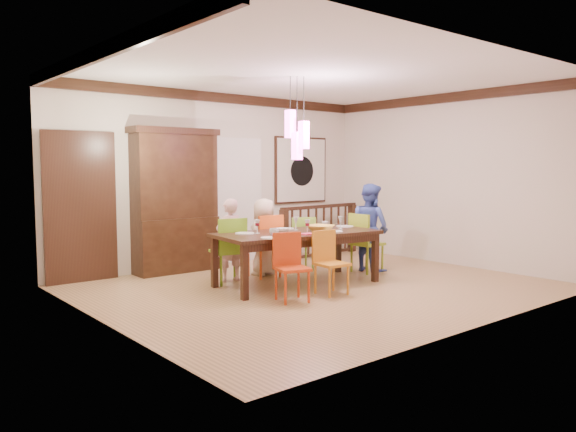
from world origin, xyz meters
TOP-DOWN VIEW (x-y plane):
  - floor at (0.00, 0.00)m, footprint 6.00×6.00m
  - ceiling at (0.00, 0.00)m, footprint 6.00×6.00m
  - wall_back at (0.00, 2.50)m, footprint 6.00×0.00m
  - wall_left at (-3.00, 0.00)m, footprint 0.00×5.00m
  - wall_right at (3.00, 0.00)m, footprint 0.00×5.00m
  - crown_molding at (0.00, 0.00)m, footprint 6.00×5.00m
  - panel_door at (-2.40, 2.45)m, footprint 1.04×0.07m
  - white_doorway at (0.35, 2.46)m, footprint 0.97×0.05m
  - painting at (1.80, 2.46)m, footprint 1.25×0.06m
  - pendant_cluster at (-0.12, 0.32)m, footprint 0.27×0.21m
  - dining_table at (-0.12, 0.32)m, footprint 2.41×1.32m
  - chair_far_left at (-0.82, 1.02)m, footprint 0.50×0.50m
  - chair_far_mid at (-0.14, 1.07)m, footprint 0.46×0.46m
  - chair_far_right at (0.64, 1.14)m, footprint 0.51×0.51m
  - chair_near_left at (-0.82, -0.41)m, footprint 0.47×0.47m
  - chair_near_mid at (-0.17, -0.44)m, footprint 0.41×0.41m
  - chair_end_right at (1.34, 0.33)m, footprint 0.43×0.43m
  - china_hutch at (-0.97, 2.30)m, footprint 1.43×0.46m
  - balustrade at (1.83, 1.95)m, footprint 1.99×0.24m
  - person_far_left at (-0.73, 1.12)m, footprint 0.45×0.30m
  - person_far_mid at (-0.05, 1.18)m, footprint 0.62×0.45m
  - person_end_right at (1.45, 0.37)m, footprint 0.59×0.72m
  - serving_bowl at (0.18, 0.16)m, footprint 0.44×0.44m
  - small_bowl at (-0.32, 0.41)m, footprint 0.21×0.21m
  - cup_left at (-0.65, 0.17)m, footprint 0.14×0.14m
  - cup_right at (0.57, 0.48)m, footprint 0.10×0.10m
  - plate_far_left at (-0.84, 0.58)m, footprint 0.26×0.26m
  - plate_far_mid at (-0.05, 0.67)m, footprint 0.26×0.26m
  - plate_far_right at (0.55, 0.62)m, footprint 0.26×0.26m
  - plate_near_left at (-0.86, -0.03)m, footprint 0.26×0.26m
  - plate_near_mid at (0.26, -0.03)m, footprint 0.26×0.26m
  - plate_end_right at (0.87, 0.36)m, footprint 0.26×0.26m
  - wine_glass_a at (-0.67, 0.51)m, footprint 0.08×0.08m
  - wine_glass_b at (0.01, 0.50)m, footprint 0.08×0.08m
  - wine_glass_c at (-0.15, 0.07)m, footprint 0.08×0.08m
  - wine_glass_d at (0.59, 0.17)m, footprint 0.08×0.08m
  - napkin at (-0.21, -0.00)m, footprint 0.18×0.14m

SIDE VIEW (x-z plane):
  - floor at x=0.00m, z-range 0.00..0.00m
  - chair_near_mid at x=-0.17m, z-range 0.06..0.89m
  - chair_near_left at x=-0.82m, z-range 0.06..0.90m
  - chair_far_right at x=0.64m, z-range 0.06..0.93m
  - balustrade at x=1.83m, z-range 0.02..0.98m
  - chair_end_right at x=1.34m, z-range 0.07..1.00m
  - chair_far_left at x=-0.82m, z-range 0.07..1.01m
  - chair_far_mid at x=-0.14m, z-range 0.07..1.02m
  - person_far_mid at x=-0.05m, z-range 0.00..1.18m
  - person_far_left at x=-0.73m, z-range 0.00..1.20m
  - dining_table at x=-0.12m, z-range 0.30..1.05m
  - person_end_right at x=1.45m, z-range 0.00..1.40m
  - plate_far_left at x=-0.84m, z-range 0.75..0.76m
  - plate_far_mid at x=-0.05m, z-range 0.75..0.76m
  - plate_far_right at x=0.55m, z-range 0.75..0.76m
  - plate_near_left at x=-0.86m, z-range 0.75..0.76m
  - plate_near_mid at x=0.26m, z-range 0.75..0.76m
  - plate_end_right at x=0.87m, z-range 0.75..0.76m
  - napkin at x=-0.21m, z-range 0.75..0.76m
  - small_bowl at x=-0.32m, z-range 0.75..0.81m
  - serving_bowl at x=0.18m, z-range 0.75..0.84m
  - cup_right at x=0.57m, z-range 0.75..0.84m
  - cup_left at x=-0.65m, z-range 0.75..0.85m
  - wine_glass_a at x=-0.67m, z-range 0.75..0.94m
  - wine_glass_b at x=0.01m, z-range 0.75..0.94m
  - wine_glass_c at x=-0.15m, z-range 0.75..0.94m
  - wine_glass_d at x=0.59m, z-range 0.75..0.94m
  - panel_door at x=-2.40m, z-range -0.07..2.17m
  - white_doorway at x=0.35m, z-range -0.06..2.16m
  - china_hutch at x=-0.97m, z-range 0.00..2.27m
  - wall_back at x=0.00m, z-range -1.55..4.45m
  - wall_left at x=-3.00m, z-range -1.05..3.95m
  - wall_right at x=3.00m, z-range -1.05..3.95m
  - painting at x=1.80m, z-range 0.97..2.22m
  - pendant_cluster at x=-0.12m, z-range 1.54..2.68m
  - crown_molding at x=0.00m, z-range 2.74..2.90m
  - ceiling at x=0.00m, z-range 2.90..2.90m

